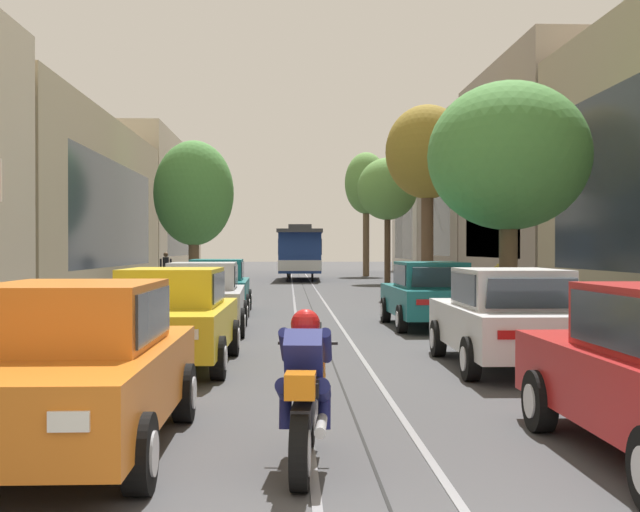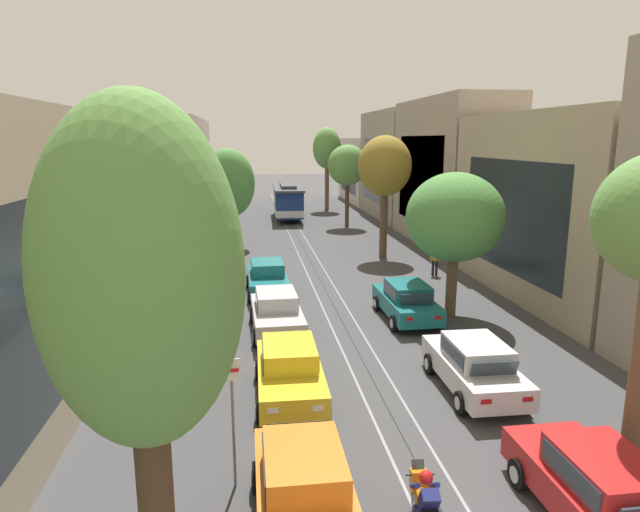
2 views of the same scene
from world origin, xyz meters
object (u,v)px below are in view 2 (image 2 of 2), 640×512
at_px(street_tree_kerb_right_second, 455,218).
at_px(parked_car_red_near_right, 600,491).
at_px(parked_car_orange_near_left, 305,492).
at_px(cable_car_trolley, 288,201).
at_px(street_tree_kerb_right_far, 327,149).
at_px(pedestrian_on_left_pavement, 210,230).
at_px(street_sign_post, 233,407).
at_px(parked_car_teal_fourth_left, 268,278).
at_px(parked_car_silver_mid_left, 277,312).
at_px(street_tree_kerb_left_near, 141,285).
at_px(parked_car_yellow_second_left, 290,371).
at_px(motorcycle_with_rider, 426,510).
at_px(street_tree_kerb_left_second, 229,184).
at_px(parked_car_teal_mid_right, 407,301).
at_px(street_tree_kerb_right_fourth, 347,166).
at_px(street_tree_kerb_right_mid, 385,167).
at_px(parked_car_white_second_right, 474,366).
at_px(pedestrian_on_right_pavement, 435,259).

bearing_deg(street_tree_kerb_right_second, parked_car_red_near_right, -98.41).
bearing_deg(parked_car_orange_near_left, street_tree_kerb_right_second, 58.56).
bearing_deg(cable_car_trolley, street_tree_kerb_right_far, 55.20).
relative_size(parked_car_red_near_right, street_tree_kerb_right_second, 0.73).
distance_m(parked_car_orange_near_left, cable_car_trolley, 41.52).
height_order(parked_car_orange_near_left, parked_car_red_near_right, same).
height_order(pedestrian_on_left_pavement, street_sign_post, street_sign_post).
bearing_deg(street_tree_kerb_right_second, parked_car_teal_fourth_left, 150.26).
bearing_deg(parked_car_orange_near_left, parked_car_silver_mid_left, 89.61).
relative_size(parked_car_red_near_right, street_tree_kerb_right_far, 0.52).
relative_size(street_tree_kerb_left_near, street_tree_kerb_right_far, 0.93).
bearing_deg(parked_car_yellow_second_left, pedestrian_on_left_pavement, 98.68).
bearing_deg(motorcycle_with_rider, street_tree_kerb_left_second, 98.40).
distance_m(street_tree_kerb_left_near, street_tree_kerb_left_second, 30.96).
bearing_deg(street_sign_post, cable_car_trolley, 84.13).
relative_size(parked_car_orange_near_left, cable_car_trolley, 0.48).
xyz_separation_m(street_tree_kerb_right_far, pedestrian_on_left_pavement, (-10.97, -17.79, -5.29)).
distance_m(parked_car_silver_mid_left, cable_car_trolley, 30.52).
relative_size(parked_car_teal_fourth_left, cable_car_trolley, 0.48).
relative_size(cable_car_trolley, pedestrian_on_left_pavement, 5.30).
distance_m(parked_car_orange_near_left, parked_car_teal_mid_right, 13.03).
bearing_deg(street_tree_kerb_left_second, parked_car_teal_mid_right, -65.78).
height_order(street_tree_kerb_left_second, street_sign_post, street_tree_kerb_left_second).
xyz_separation_m(parked_car_yellow_second_left, street_sign_post, (-1.48, -4.02, 1.03)).
distance_m(parked_car_teal_mid_right, motorcycle_with_rider, 12.89).
xyz_separation_m(parked_car_yellow_second_left, street_tree_kerb_left_second, (-2.31, 23.19, 3.52)).
bearing_deg(street_tree_kerb_right_fourth, street_tree_kerb_left_near, -104.02).
distance_m(parked_car_silver_mid_left, street_tree_kerb_right_second, 8.15).
xyz_separation_m(parked_car_red_near_right, motorcycle_with_rider, (-3.36, 0.07, -0.15)).
bearing_deg(street_tree_kerb_right_far, street_sign_post, -100.58).
relative_size(street_tree_kerb_right_second, street_tree_kerb_right_far, 0.71).
bearing_deg(parked_car_orange_near_left, cable_car_trolley, 86.18).
bearing_deg(parked_car_orange_near_left, parked_car_teal_mid_right, 65.38).
height_order(parked_car_yellow_second_left, parked_car_red_near_right, same).
relative_size(parked_car_orange_near_left, parked_car_teal_fourth_left, 0.99).
bearing_deg(motorcycle_with_rider, pedestrian_on_left_pavement, 100.64).
bearing_deg(street_tree_kerb_right_mid, parked_car_red_near_right, -94.47).
xyz_separation_m(parked_car_red_near_right, street_tree_kerb_right_far, (1.82, 48.71, 5.47)).
bearing_deg(parked_car_yellow_second_left, street_tree_kerb_right_mid, 68.46).
bearing_deg(street_tree_kerb_left_near, street_sign_post, 75.94).
height_order(street_tree_kerb_right_second, pedestrian_on_left_pavement, street_tree_kerb_right_second).
bearing_deg(motorcycle_with_rider, parked_car_orange_near_left, 163.95).
distance_m(street_tree_kerb_left_second, motorcycle_with_rider, 29.89).
bearing_deg(parked_car_white_second_right, street_tree_kerb_left_near, -136.46).
height_order(street_tree_kerb_right_fourth, motorcycle_with_rider, street_tree_kerb_right_fourth).
relative_size(parked_car_silver_mid_left, pedestrian_on_right_pavement, 2.71).
height_order(parked_car_red_near_right, street_tree_kerb_right_fourth, street_tree_kerb_right_fourth).
distance_m(street_tree_kerb_right_mid, pedestrian_on_right_pavement, 7.13).
bearing_deg(street_tree_kerb_left_near, street_tree_kerb_right_second, 55.97).
distance_m(street_tree_kerb_right_mid, cable_car_trolley, 18.42).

